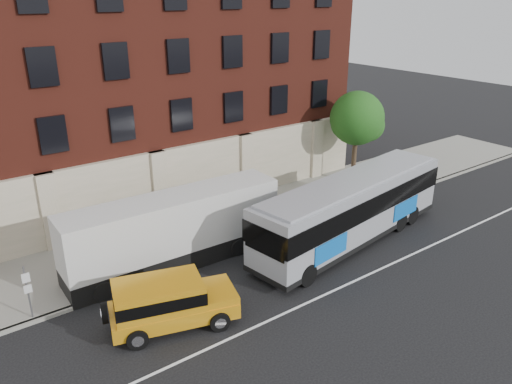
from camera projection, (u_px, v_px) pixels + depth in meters
ground at (293, 319)px, 20.20m from camera, size 120.00×120.00×0.00m
sidewalk at (185, 236)px, 26.89m from camera, size 60.00×6.00×0.15m
kerb at (214, 258)px, 24.65m from camera, size 60.00×0.25×0.15m
lane_line at (285, 313)px, 20.57m from camera, size 60.00×0.12×0.01m
building at (114, 77)px, 29.99m from camera, size 30.00×12.10×15.00m
sign_pole at (28, 290)px, 19.56m from camera, size 0.30×0.20×2.50m
street_tree at (357, 120)px, 33.09m from camera, size 3.60×3.60×6.20m
city_bus at (352, 207)px, 25.83m from camera, size 13.19×4.54×3.54m
yellow_suv at (167, 301)px, 19.41m from camera, size 5.35×3.35×1.99m
shipping_container at (175, 231)px, 23.70m from camera, size 10.67×2.49×3.54m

